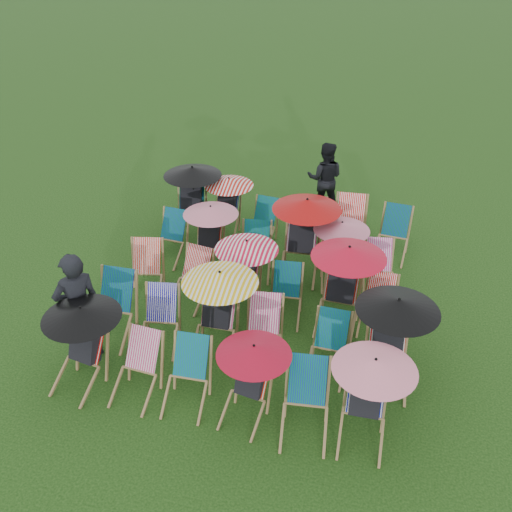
% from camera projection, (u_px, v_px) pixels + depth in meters
% --- Properties ---
extents(ground, '(100.00, 100.00, 0.00)m').
position_uv_depth(ground, '(259.00, 311.00, 9.63)').
color(ground, black).
rests_on(ground, ground).
extents(deckchair_0, '(1.08, 1.16, 1.28)m').
position_uv_depth(deckchair_0, '(80.00, 345.00, 7.90)').
color(deckchair_0, olive).
rests_on(deckchair_0, ground).
extents(deckchair_1, '(0.65, 0.86, 0.88)m').
position_uv_depth(deckchair_1, '(136.00, 369.00, 7.83)').
color(deckchair_1, olive).
rests_on(deckchair_1, ground).
extents(deckchair_2, '(0.61, 0.84, 0.89)m').
position_uv_depth(deckchair_2, '(186.00, 377.00, 7.70)').
color(deckchair_2, olive).
rests_on(deckchair_2, ground).
extents(deckchair_3, '(0.98, 1.04, 1.16)m').
position_uv_depth(deckchair_3, '(248.00, 381.00, 7.41)').
color(deckchair_3, olive).
rests_on(deckchair_3, ground).
extents(deckchair_4, '(0.70, 0.92, 0.94)m').
position_uv_depth(deckchair_4, '(306.00, 404.00, 7.26)').
color(deckchair_4, olive).
rests_on(deckchair_4, ground).
extents(deckchair_5, '(1.05, 1.10, 1.25)m').
position_uv_depth(deckchair_5, '(367.00, 399.00, 7.07)').
color(deckchair_5, olive).
rests_on(deckchair_5, ground).
extents(deckchair_6, '(0.67, 0.93, 1.00)m').
position_uv_depth(deckchair_6, '(111.00, 309.00, 8.86)').
color(deckchair_6, olive).
rests_on(deckchair_6, ground).
extents(deckchair_7, '(0.70, 0.89, 0.88)m').
position_uv_depth(deckchair_7, '(159.00, 321.00, 8.72)').
color(deckchair_7, olive).
rests_on(deckchair_7, ground).
extents(deckchair_8, '(1.14, 1.18, 1.35)m').
position_uv_depth(deckchair_8, '(216.00, 311.00, 8.49)').
color(deckchair_8, olive).
rests_on(deckchair_8, ground).
extents(deckchair_9, '(0.68, 0.88, 0.90)m').
position_uv_depth(deckchair_9, '(263.00, 332.00, 8.48)').
color(deckchair_9, olive).
rests_on(deckchair_9, ground).
extents(deckchair_10, '(0.61, 0.82, 0.86)m').
position_uv_depth(deckchair_10, '(329.00, 348.00, 8.21)').
color(deckchair_10, olive).
rests_on(deckchair_10, ground).
extents(deckchair_11, '(1.15, 1.22, 1.37)m').
position_uv_depth(deckchair_11, '(390.00, 341.00, 7.90)').
color(deckchair_11, olive).
rests_on(deckchair_11, ground).
extents(deckchair_12, '(0.76, 0.94, 0.92)m').
position_uv_depth(deckchair_12, '(145.00, 272.00, 9.80)').
color(deckchair_12, olive).
rests_on(deckchair_12, ground).
extents(deckchair_13, '(0.72, 0.90, 0.88)m').
position_uv_depth(deckchair_13, '(191.00, 279.00, 9.66)').
color(deckchair_13, olive).
rests_on(deckchair_13, ground).
extents(deckchair_14, '(1.05, 1.09, 1.25)m').
position_uv_depth(deckchair_14, '(243.00, 274.00, 9.41)').
color(deckchair_14, olive).
rests_on(deckchair_14, ground).
extents(deckchair_15, '(0.62, 0.83, 0.85)m').
position_uv_depth(deckchair_15, '(285.00, 295.00, 9.30)').
color(deckchair_15, olive).
rests_on(deckchair_15, ground).
extents(deckchair_16, '(1.18, 1.23, 1.40)m').
position_uv_depth(deckchair_16, '(342.00, 285.00, 8.99)').
color(deckchair_16, olive).
rests_on(deckchair_16, ground).
extents(deckchair_17, '(0.60, 0.80, 0.83)m').
position_uv_depth(deckchair_17, '(378.00, 306.00, 9.07)').
color(deckchair_17, olive).
rests_on(deckchair_17, ground).
extents(deckchair_18, '(0.66, 0.86, 0.88)m').
position_uv_depth(deckchair_18, '(169.00, 238.00, 10.80)').
color(deckchair_18, olive).
rests_on(deckchair_18, ground).
extents(deckchair_19, '(1.01, 1.07, 1.20)m').
position_uv_depth(deckchair_19, '(208.00, 236.00, 10.50)').
color(deckchair_19, olive).
rests_on(deckchair_19, ground).
extents(deckchair_20, '(0.70, 0.90, 0.90)m').
position_uv_depth(deckchair_20, '(255.00, 251.00, 10.39)').
color(deckchair_20, olive).
rests_on(deckchair_20, ground).
extents(deckchair_21, '(1.23, 1.29, 1.46)m').
position_uv_depth(deckchair_21, '(302.00, 236.00, 10.21)').
color(deckchair_21, olive).
rests_on(deckchair_21, ground).
extents(deckchair_22, '(0.99, 1.07, 1.17)m').
position_uv_depth(deckchair_22, '(338.00, 252.00, 10.05)').
color(deckchair_22, olive).
rests_on(deckchair_22, ground).
extents(deckchair_23, '(0.67, 0.86, 0.86)m').
position_uv_depth(deckchair_23, '(379.00, 269.00, 9.93)').
color(deckchair_23, olive).
rests_on(deckchair_23, ground).
extents(deckchair_24, '(1.17, 1.27, 1.38)m').
position_uv_depth(deckchair_24, '(191.00, 199.00, 11.55)').
color(deckchair_24, olive).
rests_on(deckchair_24, ground).
extents(deckchair_25, '(1.00, 1.04, 1.18)m').
position_uv_depth(deckchair_25, '(226.00, 205.00, 11.55)').
color(deckchair_25, olive).
rests_on(deckchair_25, ground).
extents(deckchair_26, '(0.64, 0.83, 0.83)m').
position_uv_depth(deckchair_26, '(262.00, 223.00, 11.35)').
color(deckchair_26, olive).
rests_on(deckchair_26, ground).
extents(deckchair_27, '(0.61, 0.83, 0.88)m').
position_uv_depth(deckchair_27, '(311.00, 224.00, 11.25)').
color(deckchair_27, olive).
rests_on(deckchair_27, ground).
extents(deckchair_28, '(0.71, 0.96, 1.01)m').
position_uv_depth(deckchair_28, '(350.00, 226.00, 11.06)').
color(deckchair_28, olive).
rests_on(deckchair_28, ground).
extents(deckchair_29, '(0.70, 0.91, 0.92)m').
position_uv_depth(deckchair_29, '(393.00, 234.00, 10.88)').
color(deckchair_29, olive).
rests_on(deckchair_29, ground).
extents(person_left, '(0.78, 0.77, 1.81)m').
position_uv_depth(person_left, '(78.00, 307.00, 8.24)').
color(person_left, black).
rests_on(person_left, ground).
extents(person_rear, '(0.82, 0.65, 1.61)m').
position_uv_depth(person_rear, '(325.00, 178.00, 12.19)').
color(person_rear, black).
rests_on(person_rear, ground).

